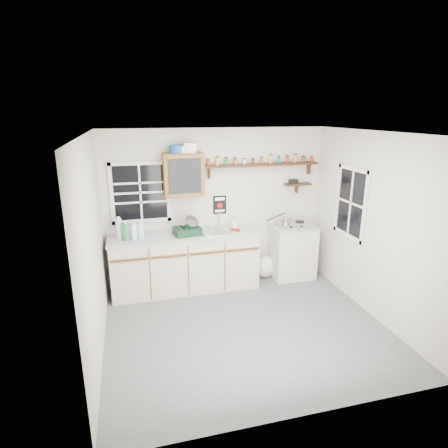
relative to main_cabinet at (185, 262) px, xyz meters
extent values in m
cube|color=#555558|center=(0.58, -1.30, -0.47)|extent=(3.60, 3.20, 0.02)
cube|color=silver|center=(0.58, -1.30, 2.05)|extent=(3.60, 3.20, 0.02)
cube|color=#BDB6A9|center=(-1.23, -1.30, 0.79)|extent=(0.02, 3.20, 2.50)
cube|color=#BDB6A9|center=(2.40, -1.30, 0.79)|extent=(0.02, 3.20, 2.50)
cube|color=#BDB6A9|center=(0.58, 0.31, 0.79)|extent=(3.60, 0.02, 2.50)
cube|color=#BDB6A9|center=(0.58, -2.91, 0.79)|extent=(3.60, 0.02, 2.50)
cube|color=beige|center=(0.00, 0.00, -0.02)|extent=(2.27, 0.60, 0.88)
cube|color=#9EA1A6|center=(0.00, 0.00, 0.44)|extent=(2.31, 0.62, 0.04)
cube|color=#5A3617|center=(-0.85, -0.31, 0.24)|extent=(0.53, 0.02, 0.03)
cube|color=#5A3617|center=(-0.28, -0.31, 0.24)|extent=(0.53, 0.02, 0.03)
cube|color=#5A3617|center=(0.28, -0.31, 0.24)|extent=(0.53, 0.02, 0.03)
cube|color=#5A3617|center=(0.85, -0.31, 0.24)|extent=(0.53, 0.02, 0.03)
cube|color=beige|center=(1.83, 0.03, -0.02)|extent=(0.70, 0.55, 0.88)
cube|color=#9EA1A6|center=(1.83, 0.03, 0.43)|extent=(0.73, 0.57, 0.03)
cube|color=#B6B6BA|center=(0.53, 0.00, 0.46)|extent=(0.52, 0.44, 0.03)
cylinder|color=#B6B6BA|center=(0.58, 0.16, 0.60)|extent=(0.02, 0.02, 0.28)
cylinder|color=#B6B6BA|center=(0.58, 0.10, 0.73)|extent=(0.02, 0.14, 0.02)
cube|color=#5A3916|center=(0.03, 0.15, 1.36)|extent=(0.60, 0.30, 0.65)
cube|color=black|center=(0.03, -0.01, 1.36)|extent=(0.48, 0.02, 0.52)
cylinder|color=#184AA0|center=(-0.04, 0.15, 1.74)|extent=(0.24, 0.24, 0.11)
cube|color=white|center=(0.14, 0.15, 1.76)|extent=(0.18, 0.15, 0.14)
cylinder|color=white|center=(0.02, 0.10, 1.74)|extent=(0.12, 0.12, 0.10)
cube|color=black|center=(1.31, 0.21, 1.46)|extent=(1.91, 0.18, 0.04)
cube|color=black|center=(0.45, 0.25, 1.36)|extent=(0.03, 0.10, 0.18)
cube|color=black|center=(2.17, 0.25, 1.36)|extent=(0.03, 0.10, 0.18)
cylinder|color=red|center=(0.43, 0.21, 1.52)|extent=(0.05, 0.05, 0.08)
cylinder|color=black|center=(0.43, 0.21, 1.56)|extent=(0.05, 0.05, 0.02)
cylinder|color=gold|center=(0.58, 0.21, 1.54)|extent=(0.06, 0.06, 0.12)
cylinder|color=black|center=(0.58, 0.21, 1.60)|extent=(0.05, 0.05, 0.02)
cylinder|color=#267226|center=(0.73, 0.21, 1.53)|extent=(0.06, 0.06, 0.10)
cylinder|color=black|center=(0.73, 0.21, 1.58)|extent=(0.05, 0.05, 0.02)
cylinder|color=#99591E|center=(0.87, 0.21, 1.52)|extent=(0.06, 0.06, 0.09)
cylinder|color=black|center=(0.87, 0.21, 1.58)|extent=(0.05, 0.05, 0.02)
cylinder|color=silver|center=(1.02, 0.21, 1.52)|extent=(0.05, 0.05, 0.08)
cylinder|color=black|center=(1.02, 0.21, 1.56)|extent=(0.04, 0.04, 0.02)
cylinder|color=#4C2614|center=(1.16, 0.21, 1.51)|extent=(0.05, 0.05, 0.08)
cylinder|color=black|center=(1.16, 0.21, 1.56)|extent=(0.04, 0.04, 0.02)
cylinder|color=#B24C19|center=(1.31, 0.21, 1.52)|extent=(0.05, 0.05, 0.09)
cylinder|color=black|center=(1.31, 0.21, 1.58)|extent=(0.04, 0.04, 0.02)
cylinder|color=gold|center=(1.46, 0.21, 1.54)|extent=(0.05, 0.05, 0.13)
cylinder|color=black|center=(1.46, 0.21, 1.61)|extent=(0.04, 0.04, 0.02)
cylinder|color=#334C8C|center=(1.60, 0.21, 1.53)|extent=(0.05, 0.05, 0.10)
cylinder|color=black|center=(1.60, 0.21, 1.58)|extent=(0.04, 0.04, 0.02)
cylinder|color=maroon|center=(1.75, 0.21, 1.53)|extent=(0.05, 0.05, 0.10)
cylinder|color=black|center=(1.75, 0.21, 1.59)|extent=(0.05, 0.05, 0.02)
cylinder|color=#BF8C3F|center=(1.89, 0.21, 1.54)|extent=(0.05, 0.05, 0.12)
cylinder|color=black|center=(1.89, 0.21, 1.61)|extent=(0.05, 0.05, 0.02)
cylinder|color=brown|center=(2.04, 0.21, 1.52)|extent=(0.06, 0.06, 0.08)
cylinder|color=black|center=(2.04, 0.21, 1.57)|extent=(0.05, 0.05, 0.02)
cylinder|color=red|center=(2.19, 0.21, 1.52)|extent=(0.04, 0.04, 0.08)
cylinder|color=black|center=(2.19, 0.21, 1.57)|extent=(0.04, 0.04, 0.02)
cube|color=black|center=(1.96, 0.22, 1.11)|extent=(0.45, 0.15, 0.03)
cube|color=black|center=(1.96, 0.26, 1.03)|extent=(0.03, 0.08, 0.14)
cube|color=black|center=(1.88, 0.22, 1.16)|extent=(0.14, 0.10, 0.07)
cube|color=black|center=(0.63, 0.29, 0.82)|extent=(0.22, 0.01, 0.30)
cube|color=white|center=(0.63, 0.28, 0.92)|extent=(0.16, 0.00, 0.05)
cylinder|color=#A50C0C|center=(0.63, 0.28, 0.81)|extent=(0.09, 0.01, 0.09)
cube|color=white|center=(0.63, 0.28, 0.72)|extent=(0.16, 0.00, 0.04)
cube|color=black|center=(-0.62, 0.29, 1.09)|extent=(0.85, 0.02, 0.90)
cube|color=silver|center=(-0.62, 0.29, 1.09)|extent=(0.93, 0.03, 0.98)
cube|color=black|center=(2.37, -0.75, 0.99)|extent=(0.02, 0.70, 1.00)
cube|color=silver|center=(2.37, -0.75, 0.99)|extent=(0.03, 0.78, 1.08)
cylinder|color=silver|center=(-0.96, 0.03, 0.61)|extent=(0.09, 0.09, 0.31)
cylinder|color=white|center=(-0.96, 0.03, 0.78)|extent=(0.05, 0.05, 0.03)
cylinder|color=#297D40|center=(-0.87, -0.06, 0.59)|extent=(0.09, 0.09, 0.26)
cylinder|color=white|center=(-0.87, -0.06, 0.74)|extent=(0.05, 0.05, 0.03)
cylinder|color=silver|center=(-0.75, -0.03, 0.57)|extent=(0.09, 0.09, 0.22)
cylinder|color=white|center=(-0.75, -0.03, 0.69)|extent=(0.05, 0.05, 0.03)
cylinder|color=silver|center=(-0.65, -0.02, 0.58)|extent=(0.09, 0.09, 0.24)
cylinder|color=white|center=(-0.65, -0.02, 0.71)|extent=(0.05, 0.05, 0.03)
cube|color=black|center=(0.04, -0.03, 0.52)|extent=(0.44, 0.36, 0.12)
cylinder|color=#B6B6BA|center=(0.09, -0.03, 0.64)|extent=(0.31, 0.32, 0.24)
imported|color=silver|center=(0.83, 0.14, 0.55)|extent=(0.10, 0.10, 0.18)
cube|color=maroon|center=(0.80, -0.04, 0.47)|extent=(0.17, 0.16, 0.02)
cube|color=#B6B6BA|center=(1.81, 0.01, 0.48)|extent=(0.52, 0.31, 0.06)
cylinder|color=black|center=(1.69, 0.01, 0.52)|extent=(0.15, 0.15, 0.01)
cylinder|color=black|center=(1.94, 0.01, 0.52)|extent=(0.15, 0.15, 0.01)
cylinder|color=#B6B6BA|center=(1.69, 0.01, 0.56)|extent=(0.16, 0.16, 0.10)
cylinder|color=black|center=(1.53, 0.08, 0.60)|extent=(0.31, 0.10, 0.16)
ellipsoid|color=silver|center=(1.38, 0.10, -0.28)|extent=(0.38, 0.35, 0.40)
cone|color=silver|center=(1.40, 0.10, -0.09)|extent=(0.11, 0.11, 0.11)
camera|label=1|loc=(-0.78, -5.46, 2.27)|focal=30.00mm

